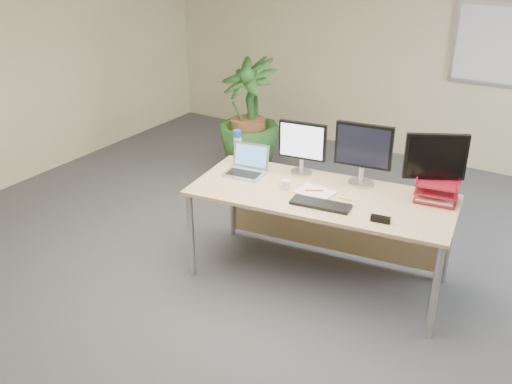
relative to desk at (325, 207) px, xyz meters
The scene contains 17 objects.
floor 1.15m from the desk, 116.69° to the right, with size 8.00×8.00×0.00m, color #424347.
back_wall 3.26m from the desk, 97.72° to the left, with size 7.00×0.04×2.70m, color #C6BE8C.
whiteboard 3.34m from the desk, 76.07° to the left, with size 1.30×0.04×0.95m.
desk is the anchor object (origin of this frame).
floor_plant 2.18m from the desk, 139.83° to the left, with size 0.84×0.84×1.50m, color #163D17.
monitor_left 0.57m from the desk, 153.32° to the left, with size 0.42×0.19×0.47m.
monitor_right 0.57m from the desk, 45.74° to the left, with size 0.48×0.22×0.53m.
monitor_dark 0.97m from the desk, 19.68° to the left, with size 0.44×0.26×0.53m.
laptop 0.77m from the desk, behind, with size 0.37×0.34×0.24m.
keyboard 0.39m from the desk, 71.16° to the right, with size 0.47×0.16×0.03m, color black.
coffee_mug 0.40m from the desk, 142.79° to the right, with size 0.11×0.07×0.08m.
spiral_notebook 0.23m from the desk, 102.26° to the right, with size 0.29×0.22×0.01m, color silver.
orange_pen 0.24m from the desk, 107.69° to the right, with size 0.01×0.01×0.15m, color #D75317.
yellow_highlighter 0.32m from the desk, 28.31° to the right, with size 0.02×0.02×0.12m, color yellow.
water_bottle 1.01m from the desk, behind, with size 0.08×0.08×0.29m.
letter_tray 0.91m from the desk, 15.61° to the left, with size 0.35×0.28×0.15m.
stapler 0.72m from the desk, 29.14° to the right, with size 0.15×0.04×0.05m, color black.
Camera 1 is at (2.21, -3.11, 2.80)m, focal length 40.00 mm.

